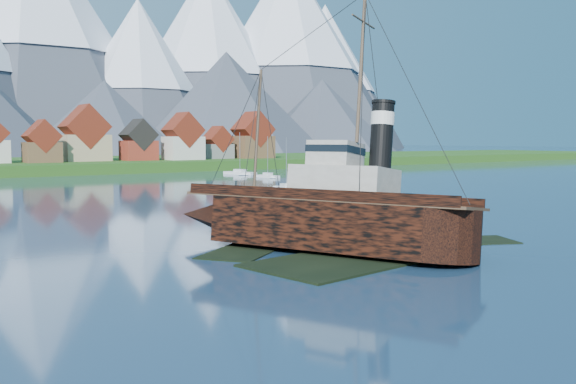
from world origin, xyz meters
TOP-DOWN VIEW (x-y plane):
  - ground at (0.00, 0.00)m, footprint 1400.00×1400.00m
  - shoal at (1.78, 2.15)m, footprint 31.71×21.24m
  - seawall at (0.00, 132.00)m, footprint 600.00×2.50m
  - tugboat_wreck at (-2.46, 4.08)m, footprint 6.90×29.75m
  - sailboat_d at (33.18, 58.74)m, footprint 2.82×7.82m
  - sailboat_e at (54.11, 110.41)m, footprint 5.22×10.71m
  - sailboat_f at (51.97, 93.40)m, footprint 2.71×7.56m

SIDE VIEW (x-z plane):
  - shoal at x=1.78m, z-range -0.92..0.22m
  - ground at x=0.00m, z-range 0.00..0.00m
  - seawall at x=0.00m, z-range -1.00..1.00m
  - sailboat_d at x=33.18m, z-range -4.98..5.45m
  - sailboat_f at x=51.97m, z-range -5.19..5.70m
  - sailboat_e at x=54.11m, z-range -5.76..6.29m
  - tugboat_wreck at x=-2.46m, z-range -8.82..14.75m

